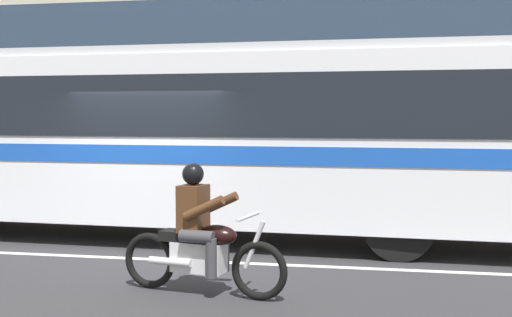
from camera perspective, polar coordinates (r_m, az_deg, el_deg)
name	(u,v)px	position (r m, az deg, el deg)	size (l,w,h in m)	color
ground_plane	(148,250)	(10.63, -9.36, -7.85)	(60.00, 60.00, 0.00)	#2B2B2D
sidewalk_curb	(223,203)	(15.44, -2.83, -3.87)	(28.00, 3.80, 0.15)	#A39E93
lane_center_stripe	(134,258)	(10.08, -10.54, -8.49)	(26.60, 0.14, 0.01)	silver
transit_bus	(180,129)	(11.49, -6.62, 2.52)	(13.56, 3.13, 3.22)	silver
motorcycle_with_rider	(201,240)	(7.92, -4.75, -7.01)	(2.12, 0.71, 1.56)	black
fire_hydrant	(466,195)	(14.00, 17.74, -3.01)	(0.22, 0.30, 0.75)	red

